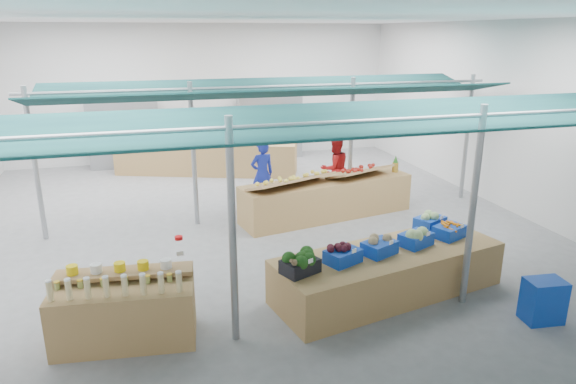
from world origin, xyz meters
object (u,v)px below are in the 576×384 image
vendor_left (262,174)px  vendor_right (335,168)px  bottle_shelf (125,310)px  crate_stack (543,301)px  veg_counter (388,272)px  fruit_counter (327,198)px

vendor_left → vendor_right: size_ratio=1.00×
bottle_shelf → vendor_left: vendor_left is taller
bottle_shelf → crate_stack: size_ratio=2.99×
vendor_left → vendor_right: (1.80, 0.00, 0.00)m
veg_counter → crate_stack: 2.19m
vendor_left → vendor_right: same height
crate_stack → vendor_right: 6.10m
bottle_shelf → vendor_left: bearing=65.3°
crate_stack → bottle_shelf: bearing=168.4°
bottle_shelf → crate_stack: bottle_shelf is taller
crate_stack → veg_counter: bearing=142.1°
fruit_counter → crate_stack: bearing=-84.3°
veg_counter → fruit_counter: (0.30, 3.58, 0.06)m
crate_stack → vendor_right: (-0.83, 6.02, 0.47)m
veg_counter → vendor_right: size_ratio=2.35×
bottle_shelf → crate_stack: 5.77m
vendor_left → vendor_right: bearing=169.5°
bottle_shelf → crate_stack: bearing=-4.5°
bottle_shelf → vendor_left: (3.02, 4.86, 0.34)m
bottle_shelf → fruit_counter: bottle_shelf is taller
crate_stack → vendor_left: vendor_left is taller
fruit_counter → vendor_left: vendor_left is taller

